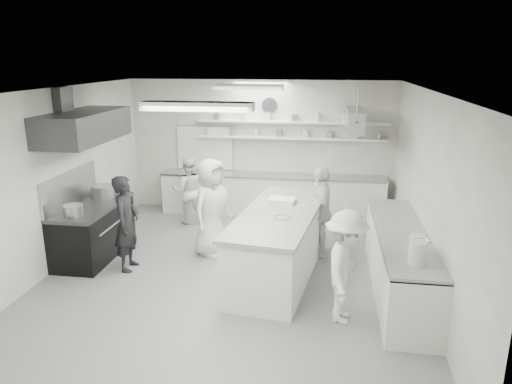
# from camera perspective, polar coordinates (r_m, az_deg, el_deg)

# --- Properties ---
(floor) EXTENTS (6.00, 7.00, 0.02)m
(floor) POSITION_cam_1_polar(r_m,az_deg,el_deg) (8.07, -2.91, -9.79)
(floor) COLOR gray
(floor) RESTS_ON ground
(ceiling) EXTENTS (6.00, 7.00, 0.02)m
(ceiling) POSITION_cam_1_polar(r_m,az_deg,el_deg) (7.29, -3.25, 12.13)
(ceiling) COLOR white
(ceiling) RESTS_ON wall_back
(wall_back) EXTENTS (6.00, 0.04, 3.00)m
(wall_back) POSITION_cam_1_polar(r_m,az_deg,el_deg) (10.91, 0.58, 5.40)
(wall_back) COLOR silver
(wall_back) RESTS_ON floor
(wall_front) EXTENTS (6.00, 0.04, 3.00)m
(wall_front) POSITION_cam_1_polar(r_m,az_deg,el_deg) (4.39, -12.32, -11.41)
(wall_front) COLOR silver
(wall_front) RESTS_ON floor
(wall_left) EXTENTS (0.04, 7.00, 3.00)m
(wall_left) POSITION_cam_1_polar(r_m,az_deg,el_deg) (8.64, -22.97, 1.33)
(wall_left) COLOR silver
(wall_left) RESTS_ON floor
(wall_right) EXTENTS (0.04, 7.00, 3.00)m
(wall_right) POSITION_cam_1_polar(r_m,az_deg,el_deg) (7.56, 19.83, -0.31)
(wall_right) COLOR silver
(wall_right) RESTS_ON floor
(stove) EXTENTS (0.80, 1.80, 0.90)m
(stove) POSITION_cam_1_polar(r_m,az_deg,el_deg) (9.08, -18.81, -4.54)
(stove) COLOR black
(stove) RESTS_ON floor
(exhaust_hood) EXTENTS (0.85, 2.00, 0.50)m
(exhaust_hood) POSITION_cam_1_polar(r_m,az_deg,el_deg) (8.63, -19.93, 7.39)
(exhaust_hood) COLOR #3A3A3D
(exhaust_hood) RESTS_ON wall_left
(back_counter) EXTENTS (5.00, 0.60, 0.92)m
(back_counter) POSITION_cam_1_polar(r_m,az_deg,el_deg) (10.82, 1.92, -0.36)
(back_counter) COLOR white
(back_counter) RESTS_ON floor
(shelf_lower) EXTENTS (4.20, 0.26, 0.04)m
(shelf_lower) POSITION_cam_1_polar(r_m,az_deg,el_deg) (10.67, 4.24, 6.48)
(shelf_lower) COLOR white
(shelf_lower) RESTS_ON wall_back
(shelf_upper) EXTENTS (4.20, 0.26, 0.04)m
(shelf_upper) POSITION_cam_1_polar(r_m,az_deg,el_deg) (10.62, 4.28, 8.34)
(shelf_upper) COLOR white
(shelf_upper) RESTS_ON wall_back
(pass_through_window) EXTENTS (1.30, 0.04, 1.00)m
(pass_through_window) POSITION_cam_1_polar(r_m,az_deg,el_deg) (11.15, -6.10, 5.28)
(pass_through_window) COLOR black
(pass_through_window) RESTS_ON wall_back
(wall_clock) EXTENTS (0.32, 0.05, 0.32)m
(wall_clock) POSITION_cam_1_polar(r_m,az_deg,el_deg) (10.71, 1.64, 10.33)
(wall_clock) COLOR white
(wall_clock) RESTS_ON wall_back
(right_counter) EXTENTS (0.74, 3.30, 0.94)m
(right_counter) POSITION_cam_1_polar(r_m,az_deg,el_deg) (7.65, 16.80, -8.06)
(right_counter) COLOR white
(right_counter) RESTS_ON floor
(pot_rack) EXTENTS (0.30, 1.60, 0.40)m
(pot_rack) POSITION_cam_1_polar(r_m,az_deg,el_deg) (9.62, 11.69, 8.48)
(pot_rack) COLOR #A4A4A6
(pot_rack) RESTS_ON ceiling
(light_fixture_front) EXTENTS (1.30, 0.25, 0.10)m
(light_fixture_front) POSITION_cam_1_polar(r_m,az_deg,el_deg) (5.55, -7.02, 10.14)
(light_fixture_front) COLOR white
(light_fixture_front) RESTS_ON ceiling
(light_fixture_rear) EXTENTS (1.30, 0.25, 0.10)m
(light_fixture_rear) POSITION_cam_1_polar(r_m,az_deg,el_deg) (9.06, -0.90, 12.43)
(light_fixture_rear) COLOR white
(light_fixture_rear) RESTS_ON ceiling
(prep_island) EXTENTS (1.43, 2.95, 1.04)m
(prep_island) POSITION_cam_1_polar(r_m,az_deg,el_deg) (7.83, 2.71, -6.36)
(prep_island) COLOR white
(prep_island) RESTS_ON floor
(stove_pot) EXTENTS (0.42, 0.42, 0.28)m
(stove_pot) POSITION_cam_1_polar(r_m,az_deg,el_deg) (9.30, -17.82, -0.07)
(stove_pot) COLOR #A4A4A6
(stove_pot) RESTS_ON stove
(cook_stove) EXTENTS (0.41, 0.60, 1.63)m
(cook_stove) POSITION_cam_1_polar(r_m,az_deg,el_deg) (8.23, -15.20, -3.64)
(cook_stove) COLOR black
(cook_stove) RESTS_ON floor
(cook_back) EXTENTS (0.82, 0.71, 1.45)m
(cook_back) POSITION_cam_1_polar(r_m,az_deg,el_deg) (10.30, -8.08, 0.19)
(cook_back) COLOR white
(cook_back) RESTS_ON floor
(cook_island_left) EXTENTS (0.88, 1.03, 1.77)m
(cook_island_left) POSITION_cam_1_polar(r_m,az_deg,el_deg) (8.57, -5.34, -1.82)
(cook_island_left) COLOR white
(cook_island_left) RESTS_ON floor
(cook_island_right) EXTENTS (0.41, 0.97, 1.65)m
(cook_island_right) POSITION_cam_1_polar(r_m,az_deg,el_deg) (8.59, 7.77, -2.33)
(cook_island_right) COLOR white
(cook_island_right) RESTS_ON floor
(cook_right) EXTENTS (0.73, 1.09, 1.57)m
(cook_right) POSITION_cam_1_polar(r_m,az_deg,el_deg) (6.54, 10.62, -8.81)
(cook_right) COLOR white
(cook_right) RESTS_ON floor
(bowl_island_a) EXTENTS (0.34, 0.34, 0.06)m
(bowl_island_a) POSITION_cam_1_polar(r_m,az_deg,el_deg) (7.38, 3.19, -3.19)
(bowl_island_a) COLOR #A4A4A6
(bowl_island_a) RESTS_ON prep_island
(bowl_island_b) EXTENTS (0.25, 0.25, 0.06)m
(bowl_island_b) POSITION_cam_1_polar(r_m,az_deg,el_deg) (7.92, 5.12, -1.90)
(bowl_island_b) COLOR white
(bowl_island_b) RESTS_ON prep_island
(bowl_right) EXTENTS (0.32, 0.32, 0.06)m
(bowl_right) POSITION_cam_1_polar(r_m,az_deg,el_deg) (7.16, 18.93, -5.58)
(bowl_right) COLOR white
(bowl_right) RESTS_ON right_counter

